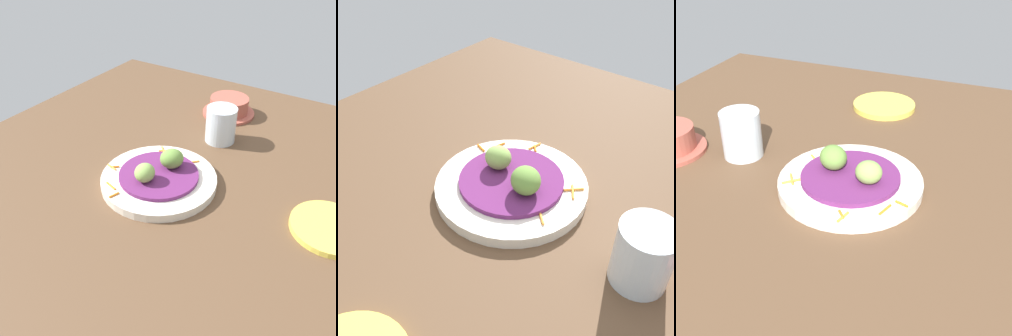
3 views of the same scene
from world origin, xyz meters
TOP-DOWN VIEW (x-y plane):
  - table_surface at (0.00, 0.00)cm, footprint 110.00×110.00cm
  - main_plate at (-5.08, 2.53)cm, footprint 24.83×24.83cm
  - cabbage_bed at (-5.08, 2.53)cm, footprint 17.05×17.05cm
  - carrot_garnish at (-4.06, 7.57)cm, footprint 21.55×16.64cm
  - guac_scoop_left at (-8.67, 3.55)cm, footprint 4.66×4.32cm
  - guac_scoop_center at (-1.49, 1.52)cm, footprint 6.91×6.87cm
  - side_plate_small at (0.33, -31.97)cm, footprint 14.47×14.47cm
  - water_glass at (18.33, -0.52)cm, footprint 7.56×7.56cm

SIDE VIEW (x-z plane):
  - table_surface at x=0.00cm, z-range 0.00..2.00cm
  - side_plate_small at x=0.33cm, z-range 2.00..3.20cm
  - main_plate at x=-5.08cm, z-range 2.00..3.87cm
  - carrot_garnish at x=-4.06cm, z-range 3.87..4.27cm
  - cabbage_bed at x=-5.08cm, z-range 3.87..4.71cm
  - water_glass at x=18.33cm, z-range 2.00..11.01cm
  - guac_scoop_left at x=-8.67cm, z-range 4.71..8.62cm
  - guac_scoop_center at x=-1.49cm, z-range 4.71..8.93cm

